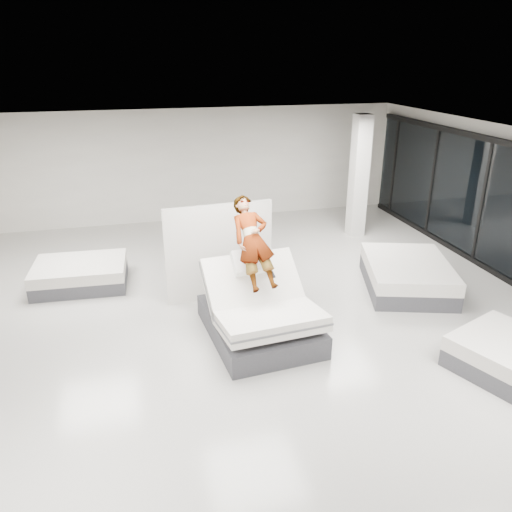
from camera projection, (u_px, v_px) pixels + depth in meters
name	position (u px, v px, depth m)	size (l,w,h in m)	color
room	(253.00, 253.00, 8.10)	(14.00, 14.04, 3.20)	#AFABA5
hero_bed	(260.00, 314.00, 8.61)	(1.88, 2.38, 1.41)	#3A3B3F
person	(253.00, 257.00, 8.54)	(0.63, 0.41, 1.72)	slate
remote	(273.00, 274.00, 8.38)	(0.05, 0.14, 0.03)	black
divider_panel	(219.00, 252.00, 9.81)	(2.14, 0.10, 1.95)	silver
flat_bed_right_far	(407.00, 275.00, 10.44)	(2.22, 2.58, 0.60)	#3A3B3F
flat_bed_left_far	(81.00, 274.00, 10.58)	(1.95, 1.51, 0.51)	#3A3B3F
column	(359.00, 177.00, 13.06)	(0.40, 0.40, 3.20)	silver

